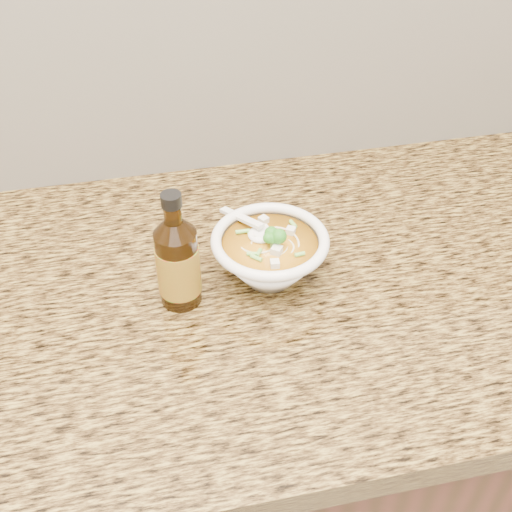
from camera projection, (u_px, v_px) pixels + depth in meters
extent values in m
cube|color=beige|center=(104.00, 36.00, 0.97)|extent=(4.00, 0.02, 0.50)
cube|color=#35200F|center=(169.00, 473.00, 1.21)|extent=(4.00, 0.65, 0.86)
cube|color=olive|center=(141.00, 305.00, 0.92)|extent=(4.00, 0.68, 0.04)
cylinder|color=white|center=(269.00, 275.00, 0.93)|extent=(0.07, 0.07, 0.01)
torus|color=white|center=(270.00, 240.00, 0.89)|extent=(0.17, 0.17, 0.02)
torus|color=beige|center=(282.00, 249.00, 0.88)|extent=(0.10, 0.10, 0.00)
torus|color=beige|center=(277.00, 243.00, 0.90)|extent=(0.07, 0.07, 0.00)
torus|color=beige|center=(282.00, 250.00, 0.89)|extent=(0.09, 0.09, 0.00)
torus|color=beige|center=(271.00, 253.00, 0.88)|extent=(0.08, 0.08, 0.00)
torus|color=beige|center=(276.00, 248.00, 0.89)|extent=(0.06, 0.06, 0.00)
torus|color=beige|center=(274.00, 249.00, 0.89)|extent=(0.05, 0.05, 0.00)
torus|color=beige|center=(263.00, 249.00, 0.90)|extent=(0.08, 0.08, 0.00)
cube|color=silver|center=(275.00, 232.00, 0.91)|extent=(0.01, 0.01, 0.01)
cube|color=silver|center=(280.00, 222.00, 0.92)|extent=(0.02, 0.02, 0.01)
cube|color=silver|center=(258.00, 235.00, 0.90)|extent=(0.02, 0.02, 0.01)
cube|color=silver|center=(237.00, 237.00, 0.90)|extent=(0.02, 0.02, 0.01)
cube|color=silver|center=(276.00, 247.00, 0.88)|extent=(0.01, 0.01, 0.01)
cube|color=silver|center=(287.00, 237.00, 0.90)|extent=(0.02, 0.02, 0.01)
ellipsoid|color=#196014|center=(275.00, 238.00, 0.88)|extent=(0.03, 0.03, 0.03)
cylinder|color=#76C14A|center=(289.00, 230.00, 0.91)|extent=(0.02, 0.02, 0.01)
cylinder|color=#76C14A|center=(258.00, 263.00, 0.86)|extent=(0.02, 0.01, 0.01)
cylinder|color=#76C14A|center=(291.00, 240.00, 0.89)|extent=(0.01, 0.02, 0.01)
cylinder|color=#76C14A|center=(290.00, 256.00, 0.87)|extent=(0.01, 0.02, 0.01)
cylinder|color=#76C14A|center=(262.00, 263.00, 0.86)|extent=(0.01, 0.02, 0.01)
cylinder|color=#76C14A|center=(251.00, 262.00, 0.86)|extent=(0.02, 0.01, 0.01)
cylinder|color=#76C14A|center=(267.00, 222.00, 0.92)|extent=(0.02, 0.01, 0.01)
ellipsoid|color=white|center=(261.00, 235.00, 0.90)|extent=(0.04, 0.04, 0.01)
cube|color=white|center=(242.00, 218.00, 0.92)|extent=(0.05, 0.08, 0.02)
cylinder|color=#311B06|center=(178.00, 267.00, 0.86)|extent=(0.06, 0.06, 0.12)
cylinder|color=#311B06|center=(173.00, 214.00, 0.80)|extent=(0.03, 0.03, 0.02)
cylinder|color=black|center=(171.00, 200.00, 0.79)|extent=(0.03, 0.03, 0.02)
cylinder|color=red|center=(178.00, 269.00, 0.86)|extent=(0.07, 0.07, 0.07)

